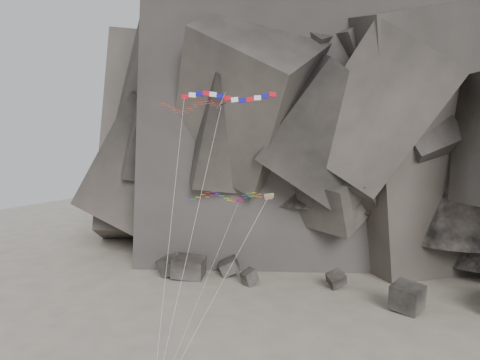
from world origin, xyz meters
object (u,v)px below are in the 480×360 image
at_px(delta_kite, 186,105).
at_px(banner_kite, 228,98).
at_px(pennant_kite, 219,250).
at_px(parafoil_kite, 222,196).

xyz_separation_m(delta_kite, banner_kite, (5.62, 0.12, 0.74)).
bearing_deg(pennant_kite, banner_kite, 102.78).
height_order(parafoil_kite, pennant_kite, parafoil_kite).
distance_m(banner_kite, parafoil_kite, 11.83).
distance_m(delta_kite, pennant_kite, 18.12).
xyz_separation_m(delta_kite, pennant_kite, (5.98, -3.12, -16.81)).
bearing_deg(delta_kite, banner_kite, -17.03).
relative_size(banner_kite, pennant_kite, 1.72).
bearing_deg(parafoil_kite, delta_kite, 157.43).
height_order(banner_kite, parafoil_kite, banner_kite).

